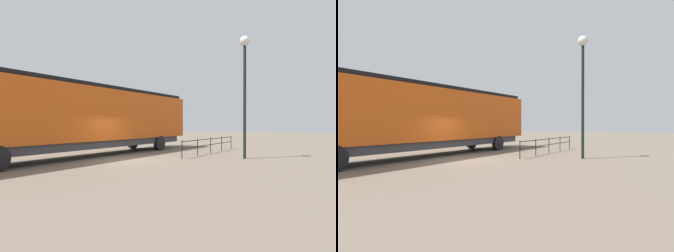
{
  "view_description": "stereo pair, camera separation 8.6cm",
  "coord_description": "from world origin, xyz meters",
  "views": [
    {
      "loc": [
        10.07,
        -11.2,
        1.95
      ],
      "look_at": [
        1.39,
        1.77,
        1.86
      ],
      "focal_mm": 29.11,
      "sensor_mm": 36.0,
      "label": 1
    },
    {
      "loc": [
        10.15,
        -11.15,
        1.95
      ],
      "look_at": [
        1.39,
        1.77,
        1.86
      ],
      "focal_mm": 29.11,
      "sensor_mm": 36.0,
      "label": 2
    }
  ],
  "objects": [
    {
      "name": "platform_fence",
      "position": [
        2.2,
        5.78,
        0.68
      ],
      "size": [
        0.05,
        7.67,
        1.05
      ],
      "color": "black",
      "rests_on": "ground_plane"
    },
    {
      "name": "ground_plane",
      "position": [
        0.0,
        0.0,
        0.0
      ],
      "size": [
        120.0,
        120.0,
        0.0
      ],
      "primitive_type": "plane",
      "color": "#756656"
    },
    {
      "name": "lamp_post",
      "position": [
        5.1,
        4.07,
        5.1
      ],
      "size": [
        0.58,
        0.58,
        6.97
      ],
      "color": "black",
      "rests_on": "ground_plane"
    },
    {
      "name": "locomotive",
      "position": [
        -3.19,
        0.41,
        2.41
      ],
      "size": [
        2.94,
        17.85,
        4.32
      ],
      "color": "#D15114",
      "rests_on": "ground_plane"
    }
  ]
}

